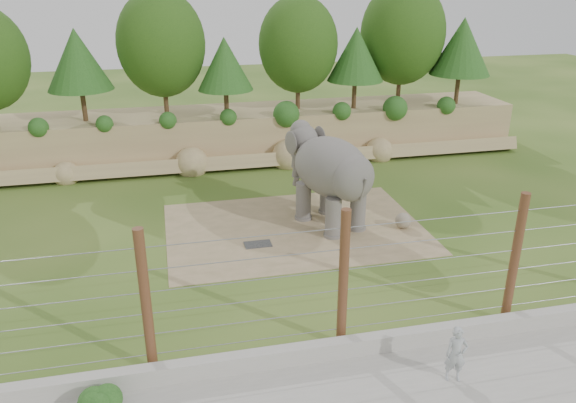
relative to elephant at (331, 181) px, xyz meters
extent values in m
plane|color=#2D5516|center=(-1.97, -3.10, -1.87)|extent=(90.00, 90.00, 0.00)
cube|color=#9E845D|center=(-1.97, 9.90, -0.62)|extent=(30.00, 4.00, 2.50)
cube|color=#9E845D|center=(-1.97, 7.60, -1.52)|extent=(30.00, 1.37, 1.07)
cylinder|color=#3F2B19|center=(-9.97, 9.40, 1.42)|extent=(0.24, 0.24, 1.58)
sphere|color=#204614|center=(-9.97, 9.40, 3.56)|extent=(3.60, 3.60, 3.60)
cylinder|color=#3F2B19|center=(-5.97, 9.90, 1.60)|extent=(0.24, 0.24, 1.92)
sphere|color=#204614|center=(-5.97, 9.90, 4.21)|extent=(4.40, 4.40, 4.40)
cylinder|color=#3F2B19|center=(-2.97, 8.70, 1.33)|extent=(0.24, 0.24, 1.40)
sphere|color=#204614|center=(-2.97, 8.70, 3.23)|extent=(3.20, 3.20, 3.20)
cylinder|color=#3F2B19|center=(1.03, 9.70, 1.54)|extent=(0.24, 0.24, 1.82)
sphere|color=#204614|center=(1.03, 9.70, 4.01)|extent=(4.16, 4.16, 4.16)
cylinder|color=#3F2B19|center=(4.03, 9.10, 1.39)|extent=(0.24, 0.24, 1.50)
sphere|color=#204614|center=(4.03, 9.10, 3.43)|extent=(3.44, 3.44, 3.44)
cylinder|color=#3F2B19|center=(7.03, 10.10, 1.65)|extent=(0.24, 0.24, 2.03)
sphere|color=#204614|center=(7.03, 10.10, 4.40)|extent=(4.64, 4.64, 4.64)
cylinder|color=#3F2B19|center=(10.03, 8.90, 1.46)|extent=(0.24, 0.24, 1.64)
sphere|color=#204614|center=(10.03, 8.90, 3.69)|extent=(3.76, 3.76, 3.76)
cube|color=#8C7B54|center=(-1.47, -0.10, -1.86)|extent=(10.00, 7.00, 0.02)
cube|color=#262628|center=(-3.14, -1.21, -1.83)|extent=(1.00, 0.60, 0.03)
sphere|color=gray|center=(2.71, -1.03, -1.53)|extent=(0.62, 0.62, 0.62)
cube|color=#AAA79E|center=(-1.97, -8.10, -1.62)|extent=(26.00, 0.35, 0.50)
cylinder|color=#57301C|center=(-6.97, -7.60, 0.13)|extent=(0.26, 0.26, 4.00)
cylinder|color=#57301C|center=(-1.97, -7.60, 0.13)|extent=(0.26, 0.26, 4.00)
cylinder|color=#57301C|center=(3.03, -7.60, 0.13)|extent=(0.26, 0.26, 4.00)
cylinder|color=gray|center=(-1.97, -7.60, -1.37)|extent=(20.00, 0.02, 0.02)
cylinder|color=gray|center=(-1.97, -7.60, -0.77)|extent=(20.00, 0.02, 0.02)
cylinder|color=gray|center=(-1.97, -7.60, -0.17)|extent=(20.00, 0.02, 0.02)
cylinder|color=gray|center=(-1.97, -7.60, 0.43)|extent=(20.00, 0.02, 0.02)
cylinder|color=gray|center=(-1.97, -7.60, 1.03)|extent=(20.00, 0.02, 0.02)
cylinder|color=gray|center=(-1.97, -7.60, 1.63)|extent=(20.00, 0.02, 0.02)
sphere|color=#22501B|center=(-8.15, -8.90, -1.48)|extent=(0.75, 0.75, 0.75)
imported|color=silver|center=(0.32, -9.60, -1.11)|extent=(0.61, 0.48, 1.49)
camera|label=1|loc=(-6.18, -19.67, 7.57)|focal=35.00mm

